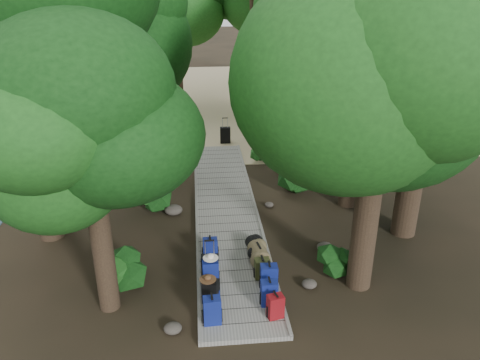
{
  "coord_description": "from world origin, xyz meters",
  "views": [
    {
      "loc": [
        -0.86,
        -12.52,
        7.1
      ],
      "look_at": [
        0.48,
        1.24,
        1.0
      ],
      "focal_mm": 35.0,
      "sensor_mm": 36.0,
      "label": 1
    }
  ],
  "objects_px": {
    "backpack_left_d": "(210,247)",
    "backpack_right_a": "(275,305)",
    "backpack_right_c": "(269,276)",
    "backpack_right_d": "(262,267)",
    "backpack_left_c": "(210,271)",
    "duffel_right_black": "(255,247)",
    "backpack_right_b": "(269,292)",
    "kayak": "(163,129)",
    "sun_lounger": "(279,122)",
    "backpack_left_a": "(212,309)",
    "suitcase_on_boardwalk": "(210,268)",
    "duffel_right_khaki": "(259,253)",
    "backpack_left_b": "(211,290)",
    "lone_suitcase_on_sand": "(225,135)"
  },
  "relations": [
    {
      "from": "backpack_right_c",
      "to": "duffel_right_khaki",
      "type": "height_order",
      "value": "backpack_right_c"
    },
    {
      "from": "backpack_left_d",
      "to": "backpack_left_c",
      "type": "bearing_deg",
      "value": -93.98
    },
    {
      "from": "backpack_left_a",
      "to": "backpack_right_b",
      "type": "bearing_deg",
      "value": 17.7
    },
    {
      "from": "backpack_right_a",
      "to": "suitcase_on_boardwalk",
      "type": "distance_m",
      "value": 2.07
    },
    {
      "from": "backpack_right_b",
      "to": "backpack_left_c",
      "type": "bearing_deg",
      "value": 144.0
    },
    {
      "from": "backpack_right_a",
      "to": "sun_lounger",
      "type": "relative_size",
      "value": 0.3
    },
    {
      "from": "backpack_left_d",
      "to": "kayak",
      "type": "distance_m",
      "value": 11.5
    },
    {
      "from": "backpack_left_a",
      "to": "backpack_left_d",
      "type": "height_order",
      "value": "backpack_left_a"
    },
    {
      "from": "duffel_right_black",
      "to": "suitcase_on_boardwalk",
      "type": "bearing_deg",
      "value": -150.5
    },
    {
      "from": "backpack_left_c",
      "to": "backpack_left_d",
      "type": "relative_size",
      "value": 1.22
    },
    {
      "from": "suitcase_on_boardwalk",
      "to": "sun_lounger",
      "type": "distance_m",
      "value": 13.0
    },
    {
      "from": "sun_lounger",
      "to": "backpack_right_d",
      "type": "bearing_deg",
      "value": -125.19
    },
    {
      "from": "backpack_left_d",
      "to": "lone_suitcase_on_sand",
      "type": "height_order",
      "value": "lone_suitcase_on_sand"
    },
    {
      "from": "backpack_left_c",
      "to": "duffel_right_khaki",
      "type": "relative_size",
      "value": 1.07
    },
    {
      "from": "suitcase_on_boardwalk",
      "to": "sun_lounger",
      "type": "relative_size",
      "value": 0.32
    },
    {
      "from": "backpack_left_b",
      "to": "lone_suitcase_on_sand",
      "type": "bearing_deg",
      "value": 106.5
    },
    {
      "from": "duffel_right_khaki",
      "to": "kayak",
      "type": "relative_size",
      "value": 0.22
    },
    {
      "from": "backpack_left_c",
      "to": "kayak",
      "type": "xyz_separation_m",
      "value": [
        -1.82,
        12.55,
        -0.3
      ]
    },
    {
      "from": "backpack_left_d",
      "to": "backpack_right_c",
      "type": "distance_m",
      "value": 2.03
    },
    {
      "from": "backpack_right_c",
      "to": "backpack_right_d",
      "type": "distance_m",
      "value": 0.46
    },
    {
      "from": "backpack_left_b",
      "to": "suitcase_on_boardwalk",
      "type": "bearing_deg",
      "value": 110.93
    },
    {
      "from": "backpack_left_d",
      "to": "duffel_right_black",
      "type": "distance_m",
      "value": 1.22
    },
    {
      "from": "backpack_right_b",
      "to": "sun_lounger",
      "type": "height_order",
      "value": "backpack_right_b"
    },
    {
      "from": "backpack_right_b",
      "to": "kayak",
      "type": "relative_size",
      "value": 0.22
    },
    {
      "from": "backpack_left_a",
      "to": "suitcase_on_boardwalk",
      "type": "distance_m",
      "value": 1.6
    },
    {
      "from": "backpack_left_d",
      "to": "duffel_right_black",
      "type": "bearing_deg",
      "value": -0.32
    },
    {
      "from": "backpack_left_a",
      "to": "backpack_right_a",
      "type": "bearing_deg",
      "value": -0.93
    },
    {
      "from": "backpack_left_d",
      "to": "sun_lounger",
      "type": "height_order",
      "value": "backpack_left_d"
    },
    {
      "from": "backpack_left_d",
      "to": "backpack_right_a",
      "type": "relative_size",
      "value": 0.95
    },
    {
      "from": "backpack_right_b",
      "to": "backpack_right_c",
      "type": "xyz_separation_m",
      "value": [
        0.09,
        0.61,
        0.01
      ]
    },
    {
      "from": "backpack_right_a",
      "to": "sun_lounger",
      "type": "bearing_deg",
      "value": 65.97
    },
    {
      "from": "duffel_right_khaki",
      "to": "backpack_right_d",
      "type": "bearing_deg",
      "value": -100.53
    },
    {
      "from": "backpack_left_c",
      "to": "backpack_left_d",
      "type": "distance_m",
      "value": 1.21
    },
    {
      "from": "backpack_right_b",
      "to": "kayak",
      "type": "xyz_separation_m",
      "value": [
        -3.13,
        13.46,
        -0.29
      ]
    },
    {
      "from": "backpack_right_b",
      "to": "suitcase_on_boardwalk",
      "type": "bearing_deg",
      "value": 138.76
    },
    {
      "from": "duffel_right_khaki",
      "to": "sun_lounger",
      "type": "distance_m",
      "value": 12.0
    },
    {
      "from": "backpack_left_c",
      "to": "duffel_right_black",
      "type": "xyz_separation_m",
      "value": [
        1.26,
        1.25,
        -0.16
      ]
    },
    {
      "from": "backpack_right_b",
      "to": "kayak",
      "type": "bearing_deg",
      "value": 102.0
    },
    {
      "from": "backpack_left_c",
      "to": "backpack_right_d",
      "type": "distance_m",
      "value": 1.3
    },
    {
      "from": "backpack_right_a",
      "to": "backpack_right_d",
      "type": "xyz_separation_m",
      "value": [
        -0.08,
        1.5,
        -0.02
      ]
    },
    {
      "from": "backpack_left_c",
      "to": "sun_lounger",
      "type": "distance_m",
      "value": 13.19
    },
    {
      "from": "backpack_left_d",
      "to": "backpack_right_c",
      "type": "height_order",
      "value": "backpack_right_c"
    },
    {
      "from": "backpack_right_a",
      "to": "kayak",
      "type": "relative_size",
      "value": 0.2
    },
    {
      "from": "backpack_left_c",
      "to": "kayak",
      "type": "height_order",
      "value": "backpack_left_c"
    },
    {
      "from": "backpack_right_d",
      "to": "kayak",
      "type": "relative_size",
      "value": 0.18
    },
    {
      "from": "backpack_right_b",
      "to": "sun_lounger",
      "type": "relative_size",
      "value": 0.33
    },
    {
      "from": "backpack_left_c",
      "to": "duffel_right_black",
      "type": "distance_m",
      "value": 1.78
    },
    {
      "from": "backpack_right_a",
      "to": "backpack_right_c",
      "type": "relative_size",
      "value": 0.9
    },
    {
      "from": "backpack_right_c",
      "to": "backpack_left_c",
      "type": "bearing_deg",
      "value": 169.81
    },
    {
      "from": "backpack_left_b",
      "to": "backpack_left_d",
      "type": "relative_size",
      "value": 1.14
    }
  ]
}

